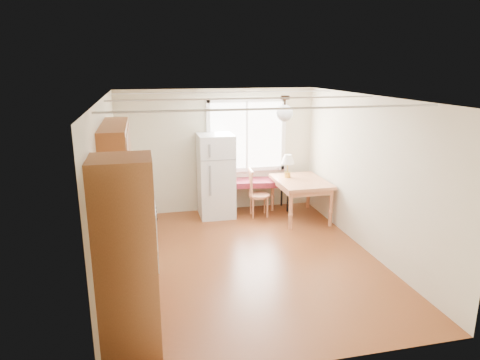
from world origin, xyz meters
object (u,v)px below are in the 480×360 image
object	(u,v)px
dining_table	(301,185)
chair	(255,190)
refrigerator	(216,176)
bench	(257,183)

from	to	relation	value
dining_table	chair	world-z (taller)	chair
refrigerator	bench	distance (m)	0.91
chair	dining_table	bearing A→B (deg)	-15.06
bench	refrigerator	bearing A→B (deg)	-165.58
chair	bench	bearing A→B (deg)	72.28
refrigerator	dining_table	world-z (taller)	refrigerator
refrigerator	dining_table	xyz separation A→B (m)	(1.59, -0.52, -0.15)
refrigerator	bench	size ratio (longest dim) A/B	1.10
bench	dining_table	bearing A→B (deg)	-33.06
bench	dining_table	xyz separation A→B (m)	(0.72, -0.62, 0.08)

